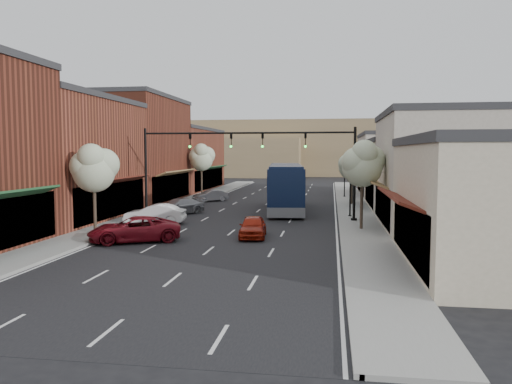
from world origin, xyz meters
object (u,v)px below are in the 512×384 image
at_px(parked_car_e, 210,196).
at_px(parked_car_a, 134,229).
at_px(tree_left_far, 202,157).
at_px(coach_bus, 285,187).
at_px(lamp_post_near, 350,180).
at_px(tree_left_near, 94,167).
at_px(lamp_post_far, 345,171).
at_px(signal_mast_left, 175,159).
at_px(parked_car_b, 155,214).
at_px(tree_right_near, 363,163).
at_px(signal_mast_right, 322,159).
at_px(tree_right_far, 353,164).
at_px(parked_car_c, 178,206).
at_px(red_hatchback, 253,227).

bearing_deg(parked_car_e, parked_car_a, -37.74).
distance_m(tree_left_far, coach_bus, 15.74).
height_order(tree_left_far, lamp_post_near, tree_left_far).
relative_size(lamp_post_near, parked_car_e, 1.20).
relative_size(tree_left_near, parked_car_e, 1.54).
xyz_separation_m(lamp_post_near, lamp_post_far, (0.00, 17.50, 0.00)).
relative_size(signal_mast_left, lamp_post_near, 1.85).
bearing_deg(parked_car_b, tree_right_near, 81.00).
bearing_deg(tree_left_near, lamp_post_near, 33.33).
height_order(tree_left_far, parked_car_a, tree_left_far).
bearing_deg(tree_left_near, tree_right_near, 13.55).
bearing_deg(signal_mast_right, tree_right_far, 77.15).
distance_m(signal_mast_right, tree_left_near, 16.05).
bearing_deg(coach_bus, tree_left_near, -131.62).
relative_size(parked_car_a, parked_car_e, 1.41).
height_order(tree_right_near, parked_car_b, tree_right_near).
bearing_deg(signal_mast_right, parked_car_c, 168.02).
height_order(signal_mast_left, lamp_post_near, signal_mast_left).
relative_size(tree_right_far, parked_car_e, 1.47).
bearing_deg(signal_mast_right, parked_car_a, -136.24).
height_order(lamp_post_near, red_hatchback, lamp_post_near).
height_order(signal_mast_left, tree_right_far, signal_mast_left).
height_order(tree_left_near, lamp_post_near, tree_left_near).
xyz_separation_m(signal_mast_left, lamp_post_near, (13.42, 2.50, -1.62)).
bearing_deg(signal_mast_left, tree_right_near, -16.19).
relative_size(tree_left_far, parked_car_b, 1.41).
bearing_deg(parked_car_b, parked_car_e, 174.95).
xyz_separation_m(tree_right_far, parked_car_b, (-14.55, -15.00, -3.28)).
bearing_deg(tree_left_far, signal_mast_right, -52.29).
bearing_deg(red_hatchback, parked_car_e, 105.13).
bearing_deg(parked_car_c, lamp_post_near, 38.30).
bearing_deg(parked_car_e, parked_car_b, -40.94).
distance_m(signal_mast_right, parked_car_a, 15.05).
bearing_deg(tree_left_near, parked_car_a, -30.69).
bearing_deg(lamp_post_near, tree_right_near, -85.23).
distance_m(tree_right_far, coach_bus, 8.29).
relative_size(signal_mast_right, parked_car_e, 2.23).
height_order(tree_right_near, tree_left_far, tree_left_far).
bearing_deg(parked_car_e, parked_car_c, -40.94).
bearing_deg(signal_mast_right, tree_left_far, 127.71).
bearing_deg(parked_car_c, signal_mast_left, -38.68).
bearing_deg(tree_right_near, red_hatchback, -152.35).
distance_m(tree_left_near, tree_left_far, 26.00).
distance_m(signal_mast_left, lamp_post_near, 13.75).
height_order(tree_left_near, lamp_post_far, tree_left_near).
relative_size(coach_bus, red_hatchback, 3.50).
distance_m(signal_mast_right, parked_car_b, 12.82).
xyz_separation_m(lamp_post_near, parked_car_e, (-14.00, 11.06, -2.40)).
height_order(signal_mast_left, tree_left_far, signal_mast_left).
bearing_deg(tree_right_far, tree_right_near, -90.00).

